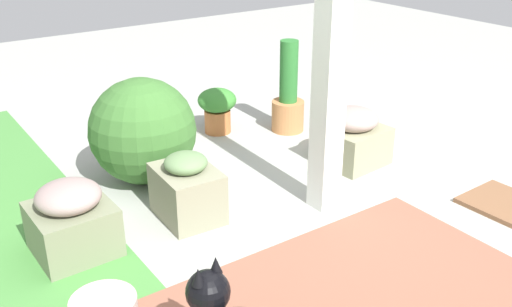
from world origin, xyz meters
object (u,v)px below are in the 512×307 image
object	(u,v)px
stone_planter_mid	(187,189)
stone_planter_far	(72,220)
terracotta_pot_tall	(288,99)
terracotta_pot_broad	(217,107)
porch_pillar	(333,24)
round_shrub	(143,131)
stone_planter_nearest	(352,137)

from	to	relation	value
stone_planter_mid	stone_planter_far	distance (m)	0.69
stone_planter_mid	terracotta_pot_tall	world-z (taller)	terracotta_pot_tall
terracotta_pot_broad	porch_pillar	bearing A→B (deg)	175.87
round_shrub	terracotta_pot_tall	distance (m)	1.36
stone_planter_mid	stone_planter_far	xyz separation A→B (m)	(0.02, 0.69, 0.01)
stone_planter_far	terracotta_pot_broad	distance (m)	1.87
stone_planter_mid	terracotta_pot_broad	world-z (taller)	stone_planter_mid
stone_planter_nearest	terracotta_pot_broad	distance (m)	1.16
stone_planter_mid	round_shrub	size ratio (longest dim) A/B	0.62
stone_planter_far	round_shrub	bearing A→B (deg)	-49.72
stone_planter_nearest	stone_planter_far	distance (m)	2.04
stone_planter_far	terracotta_pot_broad	size ratio (longest dim) A/B	1.14
stone_planter_far	round_shrub	world-z (taller)	round_shrub
stone_planter_far	terracotta_pot_tall	size ratio (longest dim) A/B	0.56
stone_planter_nearest	stone_planter_far	world-z (taller)	stone_planter_far
stone_planter_far	stone_planter_mid	bearing A→B (deg)	-91.72
terracotta_pot_tall	stone_planter_nearest	bearing A→B (deg)	179.12
stone_planter_far	terracotta_pot_tall	world-z (taller)	terracotta_pot_tall
porch_pillar	stone_planter_nearest	bearing A→B (deg)	-57.55
porch_pillar	stone_planter_nearest	size ratio (longest dim) A/B	4.87
terracotta_pot_tall	terracotta_pot_broad	bearing A→B (deg)	59.35
porch_pillar	terracotta_pot_tall	xyz separation A→B (m)	(1.14, -0.60, -0.87)
round_shrub	stone_planter_far	bearing A→B (deg)	130.28
stone_planter_nearest	round_shrub	distance (m)	1.47
terracotta_pot_tall	stone_planter_far	bearing A→B (deg)	110.29
stone_planter_nearest	stone_planter_mid	xyz separation A→B (m)	(-0.02, 1.35, -0.01)
porch_pillar	stone_planter_far	size ratio (longest dim) A/B	5.41
terracotta_pot_broad	round_shrub	bearing A→B (deg)	118.27
porch_pillar	terracotta_pot_broad	bearing A→B (deg)	-4.13
terracotta_pot_broad	stone_planter_nearest	bearing A→B (deg)	-155.38
porch_pillar	stone_planter_nearest	world-z (taller)	porch_pillar
stone_planter_mid	terracotta_pot_broad	distance (m)	1.38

